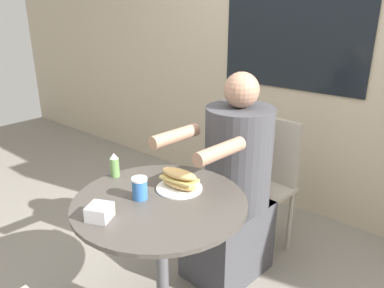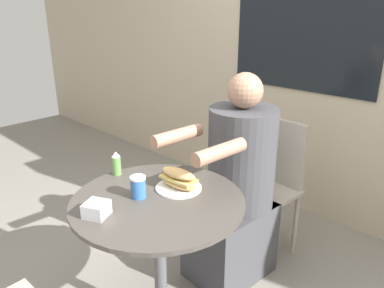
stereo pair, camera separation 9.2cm
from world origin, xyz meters
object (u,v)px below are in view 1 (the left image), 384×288
at_px(condiment_bottle, 115,165).
at_px(cafe_table, 161,237).
at_px(diner_chair, 265,174).
at_px(sandwich_on_plate, 179,181).
at_px(seated_diner, 233,193).
at_px(drink_cup, 140,188).

bearing_deg(condiment_bottle, cafe_table, -4.60).
xyz_separation_m(diner_chair, sandwich_on_plate, (-0.01, -0.80, 0.25)).
distance_m(seated_diner, drink_cup, 0.68).
height_order(diner_chair, sandwich_on_plate, diner_chair).
distance_m(cafe_table, condiment_bottle, 0.42).
xyz_separation_m(cafe_table, diner_chair, (0.00, 0.93, -0.01)).
bearing_deg(diner_chair, cafe_table, 94.17).
bearing_deg(drink_cup, diner_chair, 85.54).
relative_size(cafe_table, drink_cup, 7.75).
xyz_separation_m(cafe_table, sandwich_on_plate, (-0.01, 0.13, 0.23)).
bearing_deg(condiment_bottle, seated_diner, 59.17).
bearing_deg(cafe_table, sandwich_on_plate, 92.30).
relative_size(cafe_table, seated_diner, 0.64).
distance_m(seated_diner, condiment_bottle, 0.70).
height_order(cafe_table, sandwich_on_plate, sandwich_on_plate).
xyz_separation_m(seated_diner, condiment_bottle, (-0.33, -0.56, 0.27)).
bearing_deg(condiment_bottle, drink_cup, -15.55).
distance_m(cafe_table, drink_cup, 0.26).
height_order(cafe_table, drink_cup, drink_cup).
relative_size(diner_chair, seated_diner, 0.72).
distance_m(diner_chair, condiment_bottle, 1.00).
bearing_deg(cafe_table, condiment_bottle, 175.40).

